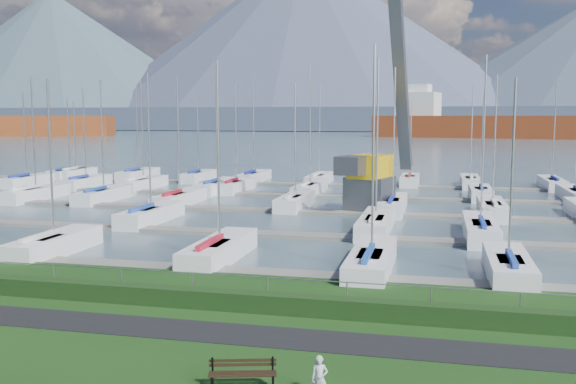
% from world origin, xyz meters
% --- Properties ---
extents(path, '(160.00, 2.00, 0.04)m').
position_xyz_m(path, '(0.00, -3.00, 0.01)').
color(path, black).
rests_on(path, grass).
extents(water, '(800.00, 540.00, 0.20)m').
position_xyz_m(water, '(0.00, 260.00, -0.40)').
color(water, '#455B66').
extents(hedge, '(80.00, 0.70, 0.70)m').
position_xyz_m(hedge, '(0.00, -0.40, 0.35)').
color(hedge, black).
rests_on(hedge, grass).
extents(fence, '(80.00, 0.04, 0.04)m').
position_xyz_m(fence, '(0.00, 0.00, 1.20)').
color(fence, gray).
rests_on(fence, grass).
extents(foothill, '(900.00, 80.00, 12.00)m').
position_xyz_m(foothill, '(0.00, 330.00, 6.00)').
color(foothill, '#414A5F').
rests_on(foothill, water).
extents(mountains, '(1190.00, 360.00, 115.00)m').
position_xyz_m(mountains, '(7.35, 404.62, 46.68)').
color(mountains, '#4A5C6C').
rests_on(mountains, water).
extents(docks, '(90.00, 41.60, 0.25)m').
position_xyz_m(docks, '(0.00, 26.00, -0.22)').
color(docks, slate).
rests_on(docks, water).
extents(bench_right, '(1.85, 0.89, 0.85)m').
position_xyz_m(bench_right, '(3.21, -7.09, 0.42)').
color(bench_right, black).
rests_on(bench_right, grass).
extents(person, '(0.47, 0.34, 1.20)m').
position_xyz_m(person, '(5.26, -6.95, 0.60)').
color(person, silver).
rests_on(person, grass).
extents(crane, '(5.40, 13.47, 22.35)m').
position_xyz_m(crane, '(3.41, 28.86, 5.33)').
color(crane, '#54585C').
rests_on(crane, water).
extents(cargo_ship_mid, '(103.16, 37.84, 21.50)m').
position_xyz_m(cargo_ship_mid, '(31.42, 214.92, 3.52)').
color(cargo_ship_mid, maroon).
rests_on(cargo_ship_mid, water).
extents(sailboat_fleet, '(75.59, 49.71, 12.92)m').
position_xyz_m(sailboat_fleet, '(-2.73, 29.42, 5.24)').
color(sailboat_fleet, maroon).
rests_on(sailboat_fleet, water).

